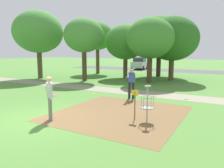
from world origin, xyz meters
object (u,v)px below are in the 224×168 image
Objects in this scene: player_throwing at (131,81)px; tree_mid_left at (97,36)px; tree_far_left at (84,36)px; tree_far_center at (159,37)px; tree_mid_right at (126,42)px; parked_car_leftmost at (140,63)px; tree_near_right at (38,32)px; frisbee_by_tee at (155,96)px; tree_near_left at (172,39)px; tree_mid_center at (150,38)px; disc_golf_basket at (146,102)px; frisbee_near_basket at (186,99)px; player_foreground_watching at (50,96)px; frisbee_mid_grass at (94,94)px.

tree_mid_left is (-9.77, 11.39, 3.60)m from player_throwing.
tree_far_left is 0.88× the size of tree_far_center.
tree_mid_right is 0.96× the size of tree_far_left.
parked_car_leftmost is (-0.80, 15.45, -3.20)m from tree_far_left.
tree_far_center is (10.04, 7.57, -0.38)m from tree_near_right.
tree_near_left is at bearing 97.56° from frisbee_by_tee.
frisbee_by_tee is 6.97m from tree_mid_center.
tree_mid_left reaches higher than parked_car_leftmost.
frisbee_near_basket is (0.62, 4.72, -0.74)m from disc_golf_basket.
parked_car_leftmost is at bearing 114.71° from frisbee_by_tee.
parked_car_leftmost is at bearing 104.70° from player_foreground_watching.
frisbee_near_basket is at bearing -11.50° from tree_near_right.
tree_mid_center reaches higher than frisbee_by_tee.
tree_mid_left is 7.10m from tree_far_left.
player_foreground_watching is 15.02m from tree_near_right.
tree_mid_right is (-4.73, -0.13, -0.20)m from tree_near_left.
tree_near_right reaches higher than player_foreground_watching.
frisbee_near_basket is 0.03× the size of tree_far_center.
player_throwing is at bearing 1.83° from frisbee_mid_grass.
frisbee_mid_grass is at bearing -92.11° from tree_far_center.
tree_far_left is (-9.16, 8.37, 3.37)m from disc_golf_basket.
tree_near_right is 7.50m from tree_mid_left.
frisbee_by_tee is at bearing -53.30° from tree_mid_right.
tree_mid_right is 3.92m from tree_far_center.
tree_mid_left reaches higher than player_foreground_watching.
tree_far_left is at bearing 120.33° from player_foreground_watching.
disc_golf_basket is 0.81× the size of player_throwing.
frisbee_mid_grass is 14.31m from tree_mid_left.
tree_near_left is (-2.86, 7.94, 3.85)m from frisbee_near_basket.
tree_near_left reaches higher than player_foreground_watching.
tree_near_right reaches higher than frisbee_near_basket.
tree_mid_center reaches higher than frisbee_near_basket.
tree_near_left reaches higher than parked_car_leftmost.
frisbee_near_basket is 1.81m from frisbee_by_tee.
tree_near_right is (-12.14, 4.27, 3.64)m from player_throwing.
tree_near_right is at bearing -108.44° from tree_mid_left.
tree_far_left is at bearing -66.70° from tree_mid_left.
tree_far_left reaches higher than frisbee_near_basket.
parked_car_leftmost is at bearing 77.36° from tree_mid_left.
tree_near_right is 1.23× the size of tree_mid_right.
parked_car_leftmost is at bearing 123.70° from tree_far_center.
parked_car_leftmost is at bearing 74.75° from tree_near_right.
disc_golf_basket is 0.21× the size of tree_near_right.
tree_mid_left is (2.37, 7.11, -0.04)m from tree_near_right.
tree_far_left reaches higher than frisbee_mid_grass.
frisbee_near_basket is 0.04× the size of tree_near_left.
player_throwing is at bearing -35.01° from tree_far_left.
tree_mid_left reaches higher than disc_golf_basket.
parked_car_leftmost is (-10.57, 19.10, 0.91)m from frisbee_near_basket.
disc_golf_basket is 12.86m from tree_far_left.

